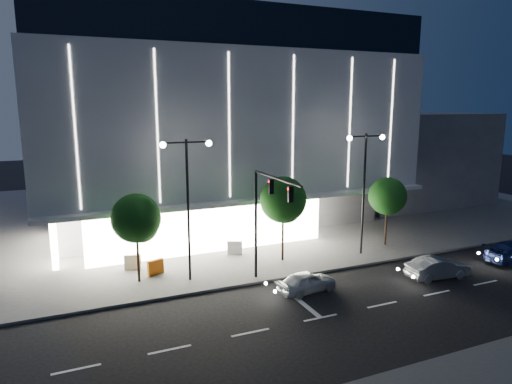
{
  "coord_description": "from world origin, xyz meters",
  "views": [
    {
      "loc": [
        -9.91,
        -20.61,
        11.09
      ],
      "look_at": [
        2.41,
        8.06,
        5.0
      ],
      "focal_mm": 32.0,
      "sensor_mm": 36.0,
      "label": 1
    }
  ],
  "objects_px": {
    "barrier_a": "(156,267)",
    "car_second": "(438,268)",
    "barrier_d": "(235,248)",
    "barrier_b": "(133,262)",
    "traffic_mast": "(266,207)",
    "tree_left": "(137,221)",
    "street_lamp_west": "(188,189)",
    "tree_mid": "(283,202)",
    "car_lead": "(307,282)",
    "street_lamp_east": "(364,176)",
    "tree_right": "(387,198)"
  },
  "relations": [
    {
      "from": "street_lamp_west",
      "to": "tree_right",
      "type": "xyz_separation_m",
      "value": [
        16.03,
        1.02,
        -2.07
      ]
    },
    {
      "from": "traffic_mast",
      "to": "car_second",
      "type": "bearing_deg",
      "value": -15.5
    },
    {
      "from": "street_lamp_west",
      "to": "barrier_b",
      "type": "height_order",
      "value": "street_lamp_west"
    },
    {
      "from": "traffic_mast",
      "to": "tree_mid",
      "type": "bearing_deg",
      "value": 50.58
    },
    {
      "from": "tree_mid",
      "to": "tree_right",
      "type": "bearing_deg",
      "value": -0.0
    },
    {
      "from": "street_lamp_east",
      "to": "barrier_d",
      "type": "distance_m",
      "value": 10.75
    },
    {
      "from": "barrier_b",
      "to": "traffic_mast",
      "type": "bearing_deg",
      "value": -26.6
    },
    {
      "from": "street_lamp_west",
      "to": "tree_left",
      "type": "xyz_separation_m",
      "value": [
        -2.97,
        1.02,
        -1.92
      ]
    },
    {
      "from": "car_second",
      "to": "barrier_d",
      "type": "xyz_separation_m",
      "value": [
        -10.51,
        9.17,
        -0.04
      ]
    },
    {
      "from": "street_lamp_east",
      "to": "tree_left",
      "type": "height_order",
      "value": "street_lamp_east"
    },
    {
      "from": "street_lamp_east",
      "to": "tree_right",
      "type": "distance_m",
      "value": 3.81
    },
    {
      "from": "barrier_a",
      "to": "barrier_d",
      "type": "distance_m",
      "value": 6.39
    },
    {
      "from": "car_second",
      "to": "barrier_b",
      "type": "xyz_separation_m",
      "value": [
        -17.88,
        8.97,
        -0.04
      ]
    },
    {
      "from": "barrier_a",
      "to": "car_second",
      "type": "bearing_deg",
      "value": -44.53
    },
    {
      "from": "car_lead",
      "to": "barrier_b",
      "type": "bearing_deg",
      "value": 42.56
    },
    {
      "from": "tree_right",
      "to": "barrier_d",
      "type": "distance_m",
      "value": 12.39
    },
    {
      "from": "tree_mid",
      "to": "barrier_b",
      "type": "relative_size",
      "value": 5.59
    },
    {
      "from": "tree_left",
      "to": "barrier_b",
      "type": "height_order",
      "value": "tree_left"
    },
    {
      "from": "street_lamp_west",
      "to": "barrier_d",
      "type": "distance_m",
      "value": 7.69
    },
    {
      "from": "barrier_a",
      "to": "street_lamp_east",
      "type": "bearing_deg",
      "value": -27.25
    },
    {
      "from": "car_lead",
      "to": "barrier_a",
      "type": "xyz_separation_m",
      "value": [
        -7.82,
        6.0,
        0.02
      ]
    },
    {
      "from": "traffic_mast",
      "to": "barrier_d",
      "type": "height_order",
      "value": "traffic_mast"
    },
    {
      "from": "street_lamp_west",
      "to": "tree_right",
      "type": "bearing_deg",
      "value": 3.64
    },
    {
      "from": "tree_left",
      "to": "barrier_a",
      "type": "distance_m",
      "value": 3.65
    },
    {
      "from": "car_lead",
      "to": "car_second",
      "type": "distance_m",
      "value": 8.95
    },
    {
      "from": "street_lamp_west",
      "to": "traffic_mast",
      "type": "bearing_deg",
      "value": -33.65
    },
    {
      "from": "tree_mid",
      "to": "street_lamp_east",
      "type": "bearing_deg",
      "value": -9.69
    },
    {
      "from": "tree_mid",
      "to": "car_lead",
      "type": "relative_size",
      "value": 1.67
    },
    {
      "from": "tree_mid",
      "to": "barrier_a",
      "type": "bearing_deg",
      "value": 175.33
    },
    {
      "from": "tree_mid",
      "to": "tree_right",
      "type": "distance_m",
      "value": 9.01
    },
    {
      "from": "car_second",
      "to": "street_lamp_west",
      "type": "bearing_deg",
      "value": 74.03
    },
    {
      "from": "street_lamp_west",
      "to": "barrier_b",
      "type": "bearing_deg",
      "value": 132.64
    },
    {
      "from": "traffic_mast",
      "to": "barrier_b",
      "type": "relative_size",
      "value": 6.43
    },
    {
      "from": "car_lead",
      "to": "barrier_d",
      "type": "relative_size",
      "value": 3.36
    },
    {
      "from": "tree_mid",
      "to": "barrier_d",
      "type": "xyz_separation_m",
      "value": [
        -2.7,
        2.48,
        -3.68
      ]
    },
    {
      "from": "car_lead",
      "to": "car_second",
      "type": "xyz_separation_m",
      "value": [
        8.84,
        -1.41,
        0.06
      ]
    },
    {
      "from": "barrier_a",
      "to": "street_lamp_west",
      "type": "bearing_deg",
      "value": -64.29
    },
    {
      "from": "car_second",
      "to": "barrier_a",
      "type": "height_order",
      "value": "car_second"
    },
    {
      "from": "street_lamp_west",
      "to": "barrier_b",
      "type": "xyz_separation_m",
      "value": [
        -3.04,
        3.31,
        -5.31
      ]
    },
    {
      "from": "car_second",
      "to": "barrier_d",
      "type": "relative_size",
      "value": 3.81
    },
    {
      "from": "barrier_b",
      "to": "tree_right",
      "type": "bearing_deg",
      "value": 6.84
    },
    {
      "from": "traffic_mast",
      "to": "car_second",
      "type": "distance_m",
      "value": 12.06
    },
    {
      "from": "tree_mid",
      "to": "car_lead",
      "type": "height_order",
      "value": "tree_mid"
    },
    {
      "from": "traffic_mast",
      "to": "tree_left",
      "type": "height_order",
      "value": "traffic_mast"
    },
    {
      "from": "barrier_a",
      "to": "barrier_b",
      "type": "distance_m",
      "value": 1.99
    },
    {
      "from": "tree_right",
      "to": "car_lead",
      "type": "height_order",
      "value": "tree_right"
    },
    {
      "from": "street_lamp_west",
      "to": "car_lead",
      "type": "relative_size",
      "value": 2.44
    },
    {
      "from": "tree_mid",
      "to": "barrier_d",
      "type": "bearing_deg",
      "value": 137.46
    },
    {
      "from": "traffic_mast",
      "to": "tree_mid",
      "type": "xyz_separation_m",
      "value": [
        3.03,
        3.68,
        -0.69
      ]
    },
    {
      "from": "tree_left",
      "to": "barrier_b",
      "type": "distance_m",
      "value": 4.08
    }
  ]
}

